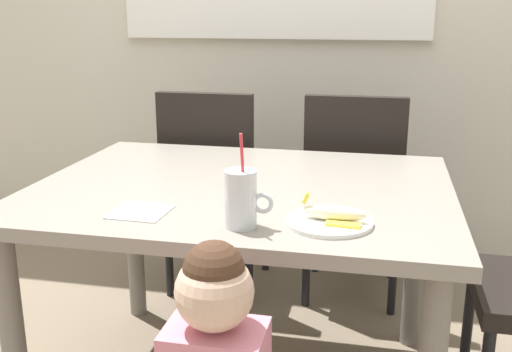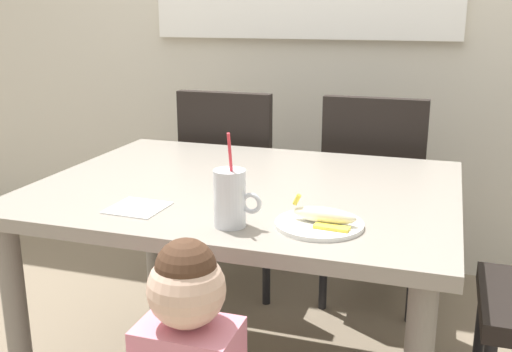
{
  "view_description": "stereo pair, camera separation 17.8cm",
  "coord_description": "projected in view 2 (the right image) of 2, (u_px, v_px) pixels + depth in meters",
  "views": [
    {
      "loc": [
        0.43,
        -1.78,
        1.3
      ],
      "look_at": [
        0.07,
        -0.1,
        0.82
      ],
      "focal_mm": 41.76,
      "sensor_mm": 36.0,
      "label": 1
    },
    {
      "loc": [
        0.6,
        -1.74,
        1.3
      ],
      "look_at": [
        0.07,
        -0.1,
        0.82
      ],
      "focal_mm": 41.76,
      "sensor_mm": 36.0,
      "label": 2
    }
  ],
  "objects": [
    {
      "name": "dining_table",
      "position": [
        246.0,
        212.0,
        1.94
      ],
      "size": [
        1.32,
        1.03,
        0.76
      ],
      "color": "gray",
      "rests_on": "ground"
    },
    {
      "name": "dining_chair_left",
      "position": [
        234.0,
        180.0,
        2.73
      ],
      "size": [
        0.44,
        0.44,
        0.96
      ],
      "rotation": [
        0.0,
        0.0,
        3.14
      ],
      "color": "black",
      "rests_on": "ground"
    },
    {
      "name": "milk_cup",
      "position": [
        230.0,
        201.0,
        1.53
      ],
      "size": [
        0.13,
        0.08,
        0.25
      ],
      "color": "silver",
      "rests_on": "dining_table"
    },
    {
      "name": "dining_chair_right",
      "position": [
        374.0,
        190.0,
        2.58
      ],
      "size": [
        0.44,
        0.44,
        0.96
      ],
      "rotation": [
        0.0,
        0.0,
        3.14
      ],
      "color": "black",
      "rests_on": "ground"
    },
    {
      "name": "peeled_banana",
      "position": [
        325.0,
        216.0,
        1.53
      ],
      "size": [
        0.17,
        0.11,
        0.07
      ],
      "rotation": [
        0.0,
        0.0,
        -0.09
      ],
      "color": "#F4EAC6",
      "rests_on": "snack_plate"
    },
    {
      "name": "paper_napkin",
      "position": [
        138.0,
        208.0,
        1.68
      ],
      "size": [
        0.16,
        0.16,
        0.0
      ],
      "primitive_type": "cube",
      "rotation": [
        0.0,
        0.0,
        -0.04
      ],
      "color": "white",
      "rests_on": "dining_table"
    },
    {
      "name": "snack_plate",
      "position": [
        319.0,
        224.0,
        1.54
      ],
      "size": [
        0.23,
        0.23,
        0.01
      ],
      "primitive_type": "cylinder",
      "color": "white",
      "rests_on": "dining_table"
    }
  ]
}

